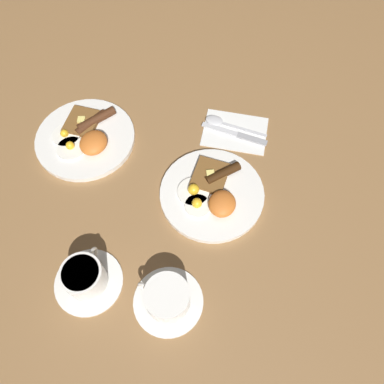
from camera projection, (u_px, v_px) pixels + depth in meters
The scene contains 8 objects.
ground_plane at pixel (212, 195), 0.96m from camera, with size 3.00×3.00×0.00m, color olive.
breakfast_plate_near at pixel (212, 193), 0.95m from camera, with size 0.27×0.27×0.05m.
breakfast_plate_far at pixel (86, 137), 1.03m from camera, with size 0.27×0.27×0.05m.
teacup_near at pixel (167, 298), 0.81m from camera, with size 0.16×0.16×0.07m.
teacup_far at pixel (85, 278), 0.82m from camera, with size 0.16×0.16×0.08m.
napkin at pixel (235, 131), 1.06m from camera, with size 0.13×0.18×0.01m, color white.
knife at pixel (238, 135), 1.04m from camera, with size 0.03×0.19×0.01m.
spoon at pixel (220, 122), 1.06m from camera, with size 0.04×0.18×0.01m.
Camera 1 is at (-0.45, -0.07, 0.85)m, focal length 35.00 mm.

